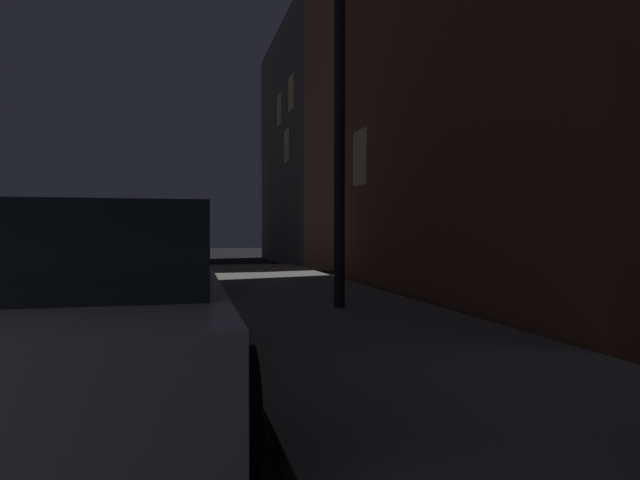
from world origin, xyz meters
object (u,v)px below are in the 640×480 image
Objects in this scene: car_silver at (87,308)px; street_lamp at (340,68)px; car_black at (142,261)px; car_white at (156,250)px; car_blue at (162,244)px.

car_silver is 5.35m from street_lamp.
street_lamp is at bearing 49.78° from car_silver.
car_silver is at bearing -90.01° from car_black.
car_silver is 6.14m from car_black.
street_lamp is at bearing -71.97° from car_white.
car_silver is at bearing -89.99° from car_blue.
car_white is at bearing 108.03° from street_lamp.
car_black is 6.20m from car_white.
car_silver is 1.01× the size of car_black.
car_black is at bearing -89.99° from car_blue.
car_black is at bearing -90.03° from car_white.
car_silver is at bearing -90.02° from car_white.
car_white is at bearing -89.95° from car_blue.
car_silver is 0.84× the size of street_lamp.
street_lamp is (2.90, 3.43, 2.91)m from car_silver.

